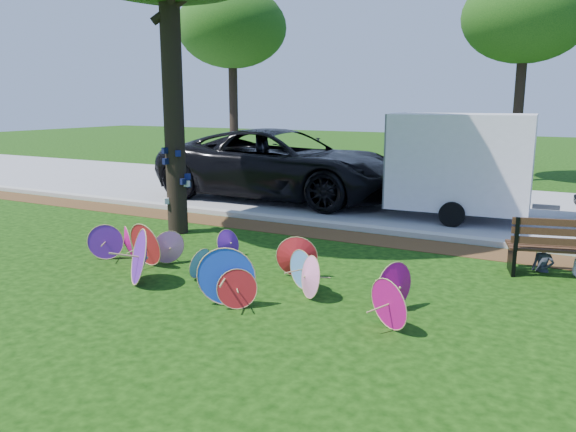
% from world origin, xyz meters
% --- Properties ---
extents(ground, '(90.00, 90.00, 0.00)m').
position_xyz_m(ground, '(0.00, 0.00, 0.00)').
color(ground, black).
rests_on(ground, ground).
extents(mulch_strip, '(90.00, 1.00, 0.01)m').
position_xyz_m(mulch_strip, '(0.00, 4.50, 0.01)').
color(mulch_strip, '#472D16').
rests_on(mulch_strip, ground).
extents(curb, '(90.00, 0.30, 0.12)m').
position_xyz_m(curb, '(0.00, 5.20, 0.06)').
color(curb, '#B7B5AD').
rests_on(curb, ground).
extents(street, '(90.00, 8.00, 0.01)m').
position_xyz_m(street, '(0.00, 9.35, 0.01)').
color(street, gray).
rests_on(street, ground).
extents(parasol_pile, '(6.39, 2.65, 0.93)m').
position_xyz_m(parasol_pile, '(0.04, 0.52, 0.37)').
color(parasol_pile, red).
rests_on(parasol_pile, ground).
extents(black_van, '(7.51, 3.49, 2.08)m').
position_xyz_m(black_van, '(-2.97, 8.10, 1.04)').
color(black_van, black).
rests_on(black_van, ground).
extents(cargo_trailer, '(3.41, 2.28, 2.90)m').
position_xyz_m(cargo_trailer, '(2.36, 7.60, 1.45)').
color(cargo_trailer, white).
rests_on(cargo_trailer, ground).
extents(park_bench, '(2.06, 1.18, 1.01)m').
position_xyz_m(park_bench, '(4.94, 3.67, 0.51)').
color(park_bench, black).
rests_on(park_bench, ground).
extents(person_left, '(0.39, 0.29, 1.01)m').
position_xyz_m(person_left, '(4.59, 3.72, 0.50)').
color(person_left, '#343947').
rests_on(person_left, ground).
extents(bg_trees, '(24.30, 6.75, 7.40)m').
position_xyz_m(bg_trees, '(2.19, 14.10, 5.77)').
color(bg_trees, black).
rests_on(bg_trees, ground).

